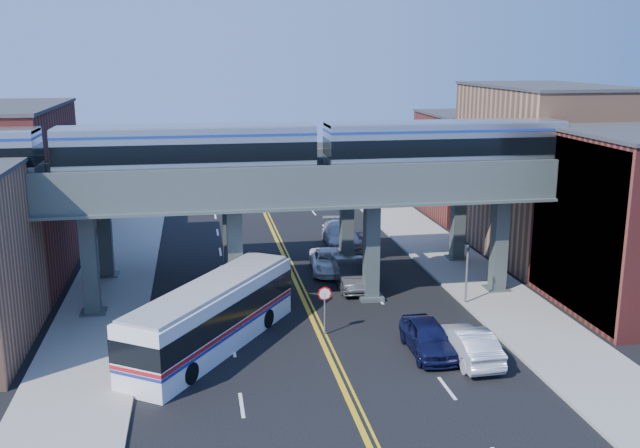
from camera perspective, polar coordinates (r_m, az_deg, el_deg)
The scene contains 19 objects.
ground at distance 34.97m, azimuth 0.78°, elevation -10.70°, with size 120.00×120.00×0.00m, color black.
sidewalk_west at distance 44.09m, azimuth -16.67°, elevation -5.95°, with size 5.00×70.00×0.16m, color gray.
sidewalk_east at distance 47.08m, azimuth 12.40°, elevation -4.45°, with size 5.00×70.00×0.16m, color gray.
building_west_c at distance 62.50m, azimuth -21.37°, elevation 3.06°, with size 8.00×10.00×8.00m, color #9E6E52.
building_east_a at distance 43.97m, azimuth 24.17°, elevation 0.04°, with size 8.00×10.00×10.00m, color maroon.
building_east_b at distance 53.92m, azimuth 17.24°, elevation 4.01°, with size 8.00×14.00×12.00m, color #9E6E52.
building_east_c at distance 65.84m, azimuth 12.06°, elevation 4.62°, with size 8.00×10.00×9.00m, color maroon.
mural_panel at distance 41.96m, azimuth 19.66°, elevation -0.50°, with size 0.10×9.50×9.50m, color teal.
elevated_viaduct_near at distance 40.56m, azimuth -1.28°, elevation 2.32°, with size 52.00×3.60×7.40m.
elevated_viaduct_far at distance 47.38m, azimuth -2.56°, elevation 3.94°, with size 52.00×3.60×7.40m.
transit_train at distance 39.69m, azimuth -10.55°, elevation 5.71°, with size 43.28×2.71×3.15m.
stop_sign at distance 37.10m, azimuth 0.38°, elevation -6.31°, with size 0.76×0.09×2.63m.
traffic_signal at distance 42.05m, azimuth 11.68°, elevation -3.42°, with size 0.15×0.18×4.10m.
transit_bus at distance 36.00m, azimuth -8.60°, elevation -7.34°, with size 9.03×11.68×3.15m.
car_lane_a at distance 35.64m, azimuth 8.61°, elevation -8.95°, with size 1.93×4.81×1.64m, color #0E1134.
car_lane_b at distance 44.85m, azimuth 2.51°, elevation -3.99°, with size 1.83×5.24×1.73m, color #333335.
car_lane_c at distance 47.99m, azimuth 0.72°, elevation -2.98°, with size 2.38×5.15×1.43m, color white.
car_lane_d at distance 54.12m, azimuth 1.69°, elevation -0.88°, with size 2.50×6.14×1.78m, color #AEAEB3.
car_parked_curb at distance 35.23m, azimuth 11.77°, elevation -9.36°, with size 1.74×4.98×1.64m, color silver.
Camera 1 is at (-5.93, -31.34, 14.34)m, focal length 40.00 mm.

